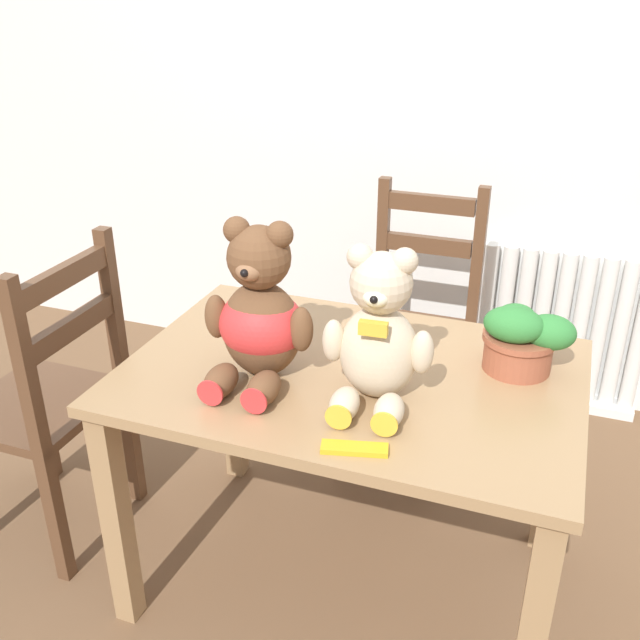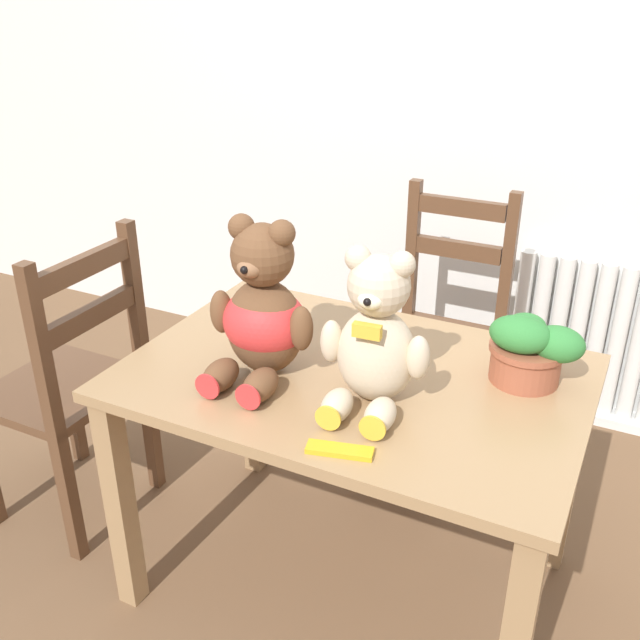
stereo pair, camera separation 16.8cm
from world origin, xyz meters
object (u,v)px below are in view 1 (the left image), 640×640
teddy_bear_left (260,316)px  potted_plant (522,338)px  wooden_chair_side (49,401)px  chocolate_bar (354,448)px  teddy_bear_right (378,336)px  wooden_chair_behind (415,330)px

teddy_bear_left → potted_plant: bearing=-159.5°
wooden_chair_side → chocolate_bar: wooden_chair_side is taller
wooden_chair_side → teddy_bear_left: 0.80m
potted_plant → chocolate_bar: 0.56m
teddy_bear_right → wooden_chair_side: bearing=-4.4°
teddy_bear_left → potted_plant: (0.61, 0.25, -0.07)m
teddy_bear_left → potted_plant: 0.66m
teddy_bear_right → teddy_bear_left: bearing=-5.0°
teddy_bear_right → potted_plant: (0.31, 0.25, -0.07)m
teddy_bear_left → chocolate_bar: (0.32, -0.23, -0.16)m
teddy_bear_left → teddy_bear_right: teddy_bear_left is taller
teddy_bear_right → chocolate_bar: 0.27m
wooden_chair_behind → teddy_bear_left: size_ratio=2.39×
chocolate_bar → wooden_chair_behind: bearing=95.6°
teddy_bear_left → teddy_bear_right: (0.30, -0.00, 0.00)m
teddy_bear_left → teddy_bear_right: size_ratio=1.07×
wooden_chair_side → chocolate_bar: (1.02, -0.23, 0.24)m
teddy_bear_right → chocolate_bar: bearing=90.3°
potted_plant → teddy_bear_left: bearing=-158.0°
wooden_chair_side → teddy_bear_right: bearing=-90.2°
teddy_bear_left → potted_plant: size_ratio=1.80×
wooden_chair_behind → teddy_bear_right: size_ratio=2.57×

